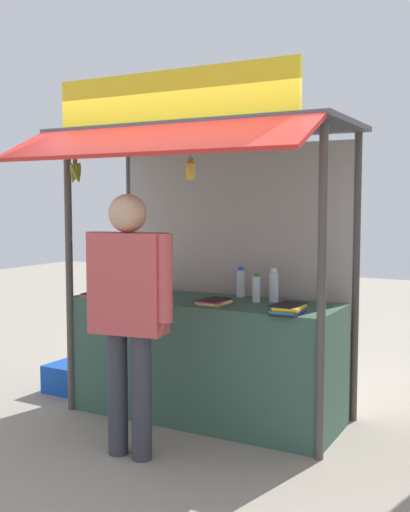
{
  "coord_description": "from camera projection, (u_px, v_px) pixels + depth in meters",
  "views": [
    {
      "loc": [
        2.32,
        -4.31,
        1.72
      ],
      "look_at": [
        0.0,
        0.0,
        1.3
      ],
      "focal_mm": 43.72,
      "sensor_mm": 36.0,
      "label": 1
    }
  ],
  "objects": [
    {
      "name": "magazine_stack_right",
      "position": [
        100.0,
        294.0,
        5.1
      ],
      "size": [
        0.22,
        0.29,
        0.04
      ],
      "color": "green",
      "rests_on": "stall_counter"
    },
    {
      "name": "ground_plane",
      "position": [
        205.0,
        417.0,
        5.02
      ],
      "size": [
        20.0,
        20.0,
        0.0
      ],
      "primitive_type": "plane",
      "color": "#9E9384"
    },
    {
      "name": "plastic_crate",
      "position": [
        69.0,
        377.0,
        5.7
      ],
      "size": [
        0.37,
        0.37,
        0.25
      ],
      "primitive_type": "cube",
      "rotation": [
        0.0,
        0.0,
        -0.03
      ],
      "color": "#194CB2",
      "rests_on": "ground"
    },
    {
      "name": "magazine_stack_far_left",
      "position": [
        150.0,
        294.0,
        5.12
      ],
      "size": [
        0.25,
        0.31,
        0.04
      ],
      "color": "yellow",
      "rests_on": "stall_counter"
    },
    {
      "name": "water_bottle_rear_center",
      "position": [
        126.0,
        277.0,
        5.43
      ],
      "size": [
        0.08,
        0.08,
        0.27
      ],
      "color": "silver",
      "rests_on": "stall_counter"
    },
    {
      "name": "stall_counter",
      "position": [
        205.0,
        359.0,
        4.98
      ],
      "size": [
        2.14,
        0.73,
        0.95
      ],
      "primitive_type": "cube",
      "color": "#385B4C",
      "rests_on": "ground"
    },
    {
      "name": "banana_bunch_inner_right",
      "position": [
        191.0,
        170.0,
        4.39
      ],
      "size": [
        0.09,
        0.09,
        0.28
      ],
      "color": "#332D23"
    },
    {
      "name": "water_bottle_far_right",
      "position": [
        256.0,
        289.0,
        4.82
      ],
      "size": [
        0.06,
        0.06,
        0.23
      ],
      "color": "silver",
      "rests_on": "stall_counter"
    },
    {
      "name": "vendor_person",
      "position": [
        128.0,
        301.0,
        4.15
      ],
      "size": [
        0.67,
        0.29,
        1.78
      ],
      "rotation": [
        0.0,
        0.0,
        0.15
      ],
      "color": "#383842",
      "rests_on": "ground"
    },
    {
      "name": "water_bottle_back_right",
      "position": [
        274.0,
        286.0,
        4.83
      ],
      "size": [
        0.07,
        0.07,
        0.26
      ],
      "color": "silver",
      "rests_on": "stall_counter"
    },
    {
      "name": "water_bottle_mid_right",
      "position": [
        241.0,
        283.0,
        5.1
      ],
      "size": [
        0.07,
        0.07,
        0.25
      ],
      "color": "silver",
      "rests_on": "stall_counter"
    },
    {
      "name": "magazine_stack_back_left",
      "position": [
        214.0,
        302.0,
        4.73
      ],
      "size": [
        0.2,
        0.27,
        0.04
      ],
      "color": "yellow",
      "rests_on": "stall_counter"
    },
    {
      "name": "stall_structure",
      "position": [
        212.0,
        217.0,
        4.99
      ],
      "size": [
        2.34,
        1.6,
        2.65
      ],
      "color": "#4C4742",
      "rests_on": "ground"
    },
    {
      "name": "banana_bunch_leftmost",
      "position": [
        75.0,
        172.0,
        4.88
      ],
      "size": [
        0.11,
        0.11,
        0.28
      ],
      "color": "#332D23"
    },
    {
      "name": "magazine_stack_front_right",
      "position": [
        289.0,
        309.0,
        4.32
      ],
      "size": [
        0.22,
        0.33,
        0.07
      ],
      "color": "black",
      "rests_on": "stall_counter"
    }
  ]
}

